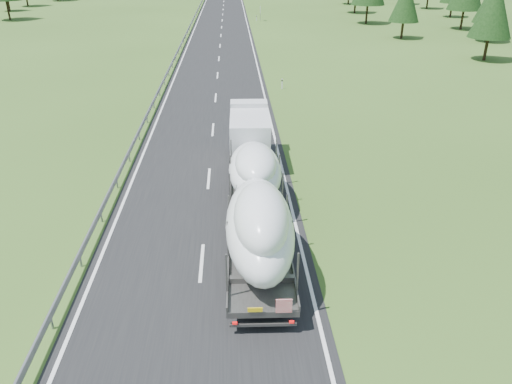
{
  "coord_description": "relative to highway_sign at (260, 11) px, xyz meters",
  "views": [
    {
      "loc": [
        1.51,
        -18.66,
        12.71
      ],
      "look_at": [
        2.59,
        3.1,
        1.95
      ],
      "focal_mm": 35.0,
      "sensor_mm": 36.0,
      "label": 1
    }
  ],
  "objects": [
    {
      "name": "guardrail",
      "position": [
        -12.5,
        19.94,
        -1.21
      ],
      "size": [
        0.1,
        400.0,
        0.76
      ],
      "color": "slate",
      "rests_on": "ground"
    },
    {
      "name": "road_surface",
      "position": [
        -7.2,
        20.0,
        -1.8
      ],
      "size": [
        10.0,
        400.0,
        0.02
      ],
      "primitive_type": "cube",
      "color": "black",
      "rests_on": "ground"
    },
    {
      "name": "ground",
      "position": [
        -7.2,
        -80.0,
        -1.81
      ],
      "size": [
        400.0,
        400.0,
        0.0
      ],
      "primitive_type": "plane",
      "color": "#33531B",
      "rests_on": "ground"
    },
    {
      "name": "highway_sign",
      "position": [
        0.0,
        0.0,
        0.0
      ],
      "size": [
        0.08,
        0.9,
        2.6
      ],
      "color": "slate",
      "rests_on": "ground"
    },
    {
      "name": "boat_truck",
      "position": [
        -4.61,
        -76.59,
        0.43
      ],
      "size": [
        2.92,
        18.88,
        4.44
      ],
      "color": "silver",
      "rests_on": "ground"
    }
  ]
}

